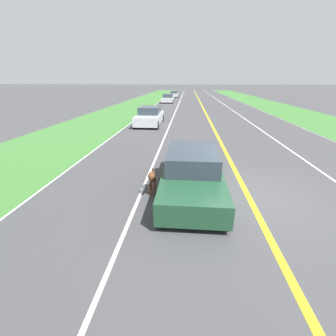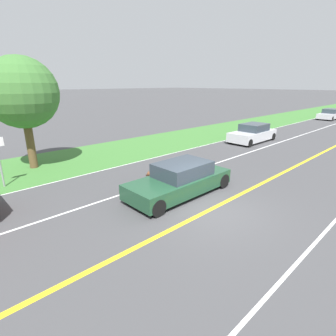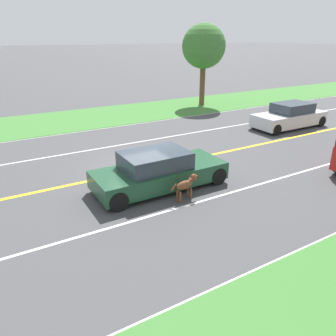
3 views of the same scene
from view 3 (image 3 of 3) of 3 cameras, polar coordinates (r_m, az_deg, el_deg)
name	(u,v)px [view 3 (image 3 of 3)]	position (r m, az deg, el deg)	size (l,w,h in m)	color
ground_plane	(143,169)	(13.56, -4.34, -0.25)	(400.00, 400.00, 0.00)	#424244
centre_divider_line	(143,169)	(13.56, -4.34, -0.23)	(0.18, 160.00, 0.01)	yellow
lane_edge_line_right	(271,264)	(8.63, 17.58, -15.64)	(0.14, 160.00, 0.01)	white
lane_edge_line_left	(90,130)	(19.78, -13.42, 6.43)	(0.14, 160.00, 0.01)	white
lane_dash_same_dir	(191,204)	(10.81, 3.96, -6.32)	(0.10, 160.00, 0.01)	white
lane_dash_oncoming	(112,146)	(16.59, -9.71, 3.74)	(0.10, 160.00, 0.01)	white
grass_verge_left	(76,119)	(22.58, -15.77, 8.15)	(6.00, 160.00, 0.03)	#3D7533
ego_car	(159,171)	(11.69, -1.65, -0.54)	(1.92, 4.79, 1.38)	#1E472D
dog	(186,184)	(10.87, 3.22, -2.88)	(0.31, 1.17, 0.87)	brown
oncoming_car	(290,116)	(21.02, 20.43, 8.44)	(1.86, 4.66, 1.45)	silver
roadside_tree_left_near	(204,47)	(26.22, 6.24, 20.25)	(3.26, 3.26, 6.03)	brown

